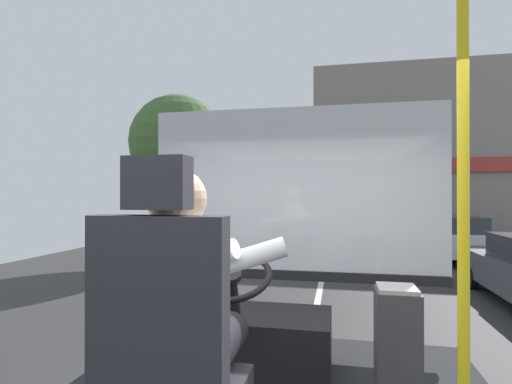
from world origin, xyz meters
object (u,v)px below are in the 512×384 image
(driver_seat, at_px, (170,369))
(handrail_pole, at_px, (463,228))
(steering_console, at_px, (248,340))
(bus_driver, at_px, (184,304))
(parked_car_white, at_px, (450,236))
(parked_car_red, at_px, (414,222))
(fare_box, at_px, (397,360))

(driver_seat, distance_m, handrail_pole, 1.22)
(steering_console, bearing_deg, bus_driver, -90.00)
(parked_car_white, bearing_deg, driver_seat, -108.64)
(bus_driver, bearing_deg, parked_car_red, 77.11)
(driver_seat, bearing_deg, fare_box, 40.61)
(driver_seat, distance_m, bus_driver, 0.24)
(steering_console, height_order, parked_car_white, steering_console)
(driver_seat, xyz_separation_m, steering_console, (0.00, 1.25, -0.35))
(driver_seat, relative_size, fare_box, 1.81)
(fare_box, height_order, parked_car_white, fare_box)
(bus_driver, bearing_deg, steering_console, 90.00)
(bus_driver, xyz_separation_m, fare_box, (0.89, 0.63, -0.40))
(driver_seat, height_order, handrail_pole, handrail_pole)
(driver_seat, distance_m, parked_car_white, 12.51)
(fare_box, xyz_separation_m, parked_car_white, (3.11, 11.07, -0.47))
(steering_console, xyz_separation_m, handrail_pole, (1.07, -0.94, 0.85))
(handrail_pole, distance_m, fare_box, 0.85)
(handrail_pole, bearing_deg, parked_car_red, 80.43)
(driver_seat, xyz_separation_m, fare_box, (0.89, 0.76, -0.20))
(handrail_pole, relative_size, fare_box, 2.91)
(bus_driver, relative_size, handrail_pole, 0.39)
(bus_driver, height_order, handrail_pole, handrail_pole)
(steering_console, bearing_deg, parked_car_white, 69.32)
(steering_console, bearing_deg, fare_box, -29.05)
(steering_console, bearing_deg, parked_car_red, 76.24)
(bus_driver, bearing_deg, parked_car_white, 71.17)
(bus_driver, distance_m, handrail_pole, 1.13)
(steering_console, height_order, handrail_pole, handrail_pole)
(bus_driver, height_order, fare_box, bus_driver)
(handrail_pole, bearing_deg, driver_seat, -163.70)
(driver_seat, bearing_deg, parked_car_white, 71.36)
(driver_seat, relative_size, parked_car_white, 0.33)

